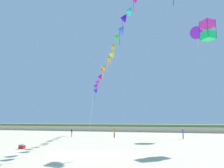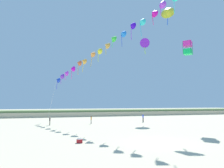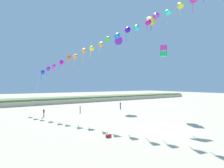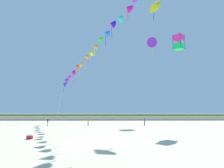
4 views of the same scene
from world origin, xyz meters
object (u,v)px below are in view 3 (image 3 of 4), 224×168
at_px(large_kite_high_solo, 164,51).
at_px(beach_cooler, 109,135).
at_px(person_near_right, 120,105).
at_px(person_near_left, 80,109).
at_px(person_mid_center, 44,112).
at_px(large_kite_mid_trail, 118,41).
at_px(large_kite_low_lead, 151,19).

distance_m(large_kite_high_solo, beach_cooler, 24.08).
bearing_deg(person_near_right, beach_cooler, -129.60).
distance_m(person_near_left, beach_cooler, 18.25).
bearing_deg(person_mid_center, large_kite_high_solo, -22.72).
height_order(person_near_left, beach_cooler, person_near_left).
xyz_separation_m(person_near_left, person_mid_center, (-7.53, -0.73, 0.03)).
bearing_deg(person_near_right, large_kite_mid_trail, 59.58).
distance_m(person_near_left, person_mid_center, 7.56).
xyz_separation_m(person_near_right, large_kite_low_lead, (-0.03, -10.46, 18.13)).
bearing_deg(large_kite_low_lead, large_kite_high_solo, -0.73).
xyz_separation_m(person_near_left, person_near_right, (10.99, 0.51, 0.14)).
height_order(large_kite_low_lead, large_kite_mid_trail, large_kite_low_lead).
bearing_deg(large_kite_high_solo, large_kite_mid_trail, 92.09).
height_order(person_near_right, large_kite_mid_trail, large_kite_mid_trail).
height_order(person_mid_center, beach_cooler, person_mid_center).
relative_size(large_kite_high_solo, beach_cooler, 3.93).
relative_size(large_kite_low_lead, large_kite_mid_trail, 0.88).
relative_size(person_near_left, person_near_right, 0.86).
xyz_separation_m(person_near_right, large_kite_high_solo, (3.61, -10.50, 12.18)).
relative_size(person_near_left, large_kite_high_solo, 0.66).
bearing_deg(large_kite_low_lead, person_near_left, 137.77).
height_order(person_near_left, large_kite_mid_trail, large_kite_mid_trail).
bearing_deg(person_near_left, large_kite_high_solo, -34.39).
bearing_deg(large_kite_high_solo, large_kite_low_lead, 179.27).
xyz_separation_m(person_mid_center, large_kite_mid_trail, (21.55, 6.42, 17.76)).
height_order(person_mid_center, large_kite_mid_trail, large_kite_mid_trail).
height_order(person_near_right, beach_cooler, person_near_right).
xyz_separation_m(large_kite_mid_trail, large_kite_high_solo, (0.57, -15.68, -5.46)).
distance_m(large_kite_mid_trail, beach_cooler, 34.93).
bearing_deg(person_near_right, person_mid_center, -176.17).
bearing_deg(person_near_right, large_kite_low_lead, -90.15).
distance_m(person_mid_center, large_kite_high_solo, 26.96).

